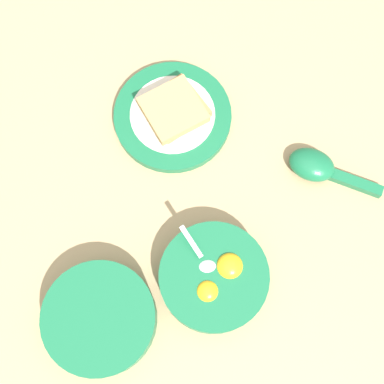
# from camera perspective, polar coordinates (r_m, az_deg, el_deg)

# --- Properties ---
(ground_plane) EXTENTS (3.00, 3.00, 0.00)m
(ground_plane) POSITION_cam_1_polar(r_m,az_deg,el_deg) (0.84, 4.87, -4.00)
(ground_plane) COLOR tan
(egg_bowl) EXTENTS (0.16, 0.16, 0.08)m
(egg_bowl) POSITION_cam_1_polar(r_m,az_deg,el_deg) (0.80, 2.34, -9.09)
(egg_bowl) COLOR #196B42
(egg_bowl) RESTS_ON ground_plane
(toast_plate) EXTENTS (0.19, 0.19, 0.02)m
(toast_plate) POSITION_cam_1_polar(r_m,az_deg,el_deg) (0.89, -2.07, 8.09)
(toast_plate) COLOR #196B42
(toast_plate) RESTS_ON ground_plane
(toast_sandwich) EXTENTS (0.12, 0.12, 0.03)m
(toast_sandwich) POSITION_cam_1_polar(r_m,az_deg,el_deg) (0.87, -1.92, 8.84)
(toast_sandwich) COLOR tan
(toast_sandwich) RESTS_ON toast_plate
(soup_spoon) EXTENTS (0.15, 0.11, 0.03)m
(soup_spoon) POSITION_cam_1_polar(r_m,az_deg,el_deg) (0.87, 13.28, 2.59)
(soup_spoon) COLOR #196B42
(soup_spoon) RESTS_ON ground_plane
(congee_bowl) EXTENTS (0.16, 0.16, 0.05)m
(congee_bowl) POSITION_cam_1_polar(r_m,az_deg,el_deg) (0.80, -9.80, -13.15)
(congee_bowl) COLOR #196B42
(congee_bowl) RESTS_ON ground_plane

